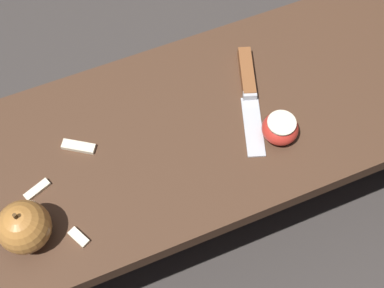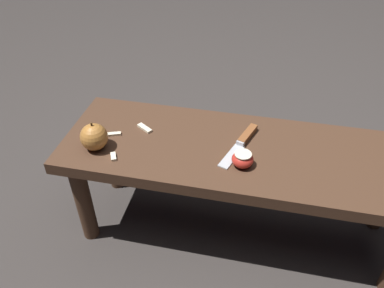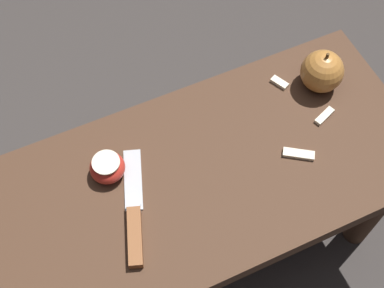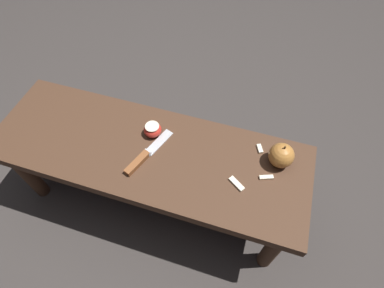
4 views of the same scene
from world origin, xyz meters
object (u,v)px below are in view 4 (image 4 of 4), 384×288
object	(u,v)px
wooden_bench	(149,158)
apple_whole	(281,155)
knife	(143,157)
apple_cut	(153,130)

from	to	relation	value
wooden_bench	apple_whole	bearing A→B (deg)	-168.91
knife	apple_whole	bearing A→B (deg)	-55.04
knife	apple_cut	xyz separation A→B (m)	(0.01, -0.11, 0.01)
knife	apple_whole	distance (m)	0.47
apple_whole	apple_cut	distance (m)	0.46
wooden_bench	knife	world-z (taller)	knife
apple_whole	apple_cut	xyz separation A→B (m)	(0.46, 0.01, -0.02)
wooden_bench	apple_whole	size ratio (longest dim) A/B	11.96
knife	wooden_bench	bearing A→B (deg)	22.17
wooden_bench	apple_cut	size ratio (longest dim) A/B	17.71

